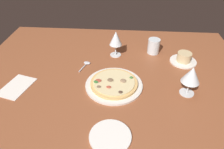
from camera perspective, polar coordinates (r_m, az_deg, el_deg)
name	(u,v)px	position (r cm, az deg, el deg)	size (l,w,h in cm)	color
dining_table	(110,76)	(111.69, -0.51, -0.43)	(150.00, 110.00, 4.00)	brown
pizza_main	(114,84)	(101.45, 0.54, -2.62)	(28.37, 28.37, 3.36)	silver
ramekin_on_saucer	(184,58)	(125.25, 19.31, 4.22)	(15.11, 15.11, 5.98)	silver
wine_glass_far	(192,76)	(98.04, 21.26, -0.29)	(8.40, 8.40, 14.86)	silver
wine_glass_near	(116,39)	(120.59, 1.06, 9.87)	(7.41, 7.41, 15.60)	silver
water_glass	(153,47)	(129.07, 11.47, 7.55)	(7.24, 7.24, 9.04)	silver
side_plate	(110,137)	(80.90, -0.49, -16.87)	(16.14, 16.14, 0.90)	white
paper_menu	(17,87)	(111.78, -24.96, -3.09)	(11.86, 17.25, 0.30)	white
spoon	(86,64)	(117.73, -7.25, 2.90)	(5.52, 10.71, 1.00)	silver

